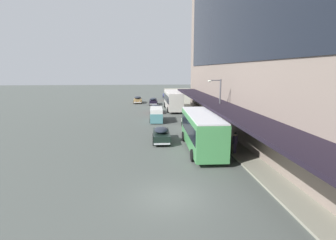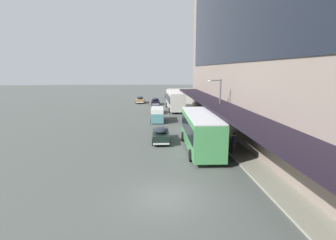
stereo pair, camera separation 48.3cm
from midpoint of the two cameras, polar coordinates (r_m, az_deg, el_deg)
name	(u,v)px [view 1 (the left image)]	position (r m, az deg, el deg)	size (l,w,h in m)	color
ground	(171,197)	(15.98, -0.31, -16.42)	(240.00, 240.00, 0.00)	#4D534E
transit_bus_kerbside_front	(173,99)	(48.57, 0.85, 4.51)	(2.84, 10.35, 3.45)	beige
transit_bus_kerbside_rear	(202,130)	(24.17, 6.77, -2.08)	(2.99, 9.62, 3.41)	#459150
sedan_lead_mid	(168,97)	(64.05, -0.22, 4.99)	(1.94, 4.88, 1.66)	#B6150F
sedan_oncoming_rear	(138,100)	(59.63, -6.84, 4.42)	(1.94, 4.65, 1.52)	olive
sedan_oncoming_front	(161,134)	(27.01, -1.98, -3.16)	(1.88, 4.38, 1.61)	black
sedan_second_near	(155,109)	(45.50, -3.05, 2.49)	(1.89, 4.33, 1.47)	#A51A21
sedan_lead_near	(153,101)	(56.41, -3.45, 4.12)	(1.88, 4.38, 1.52)	black
sedan_trailing_near	(167,95)	(69.76, -0.48, 5.44)	(1.91, 5.05, 1.58)	navy
sedan_trailing_mid	(190,122)	(33.31, 4.38, -0.54)	(1.78, 4.37, 1.59)	beige
vw_van	(156,114)	(37.80, -2.92, 1.34)	(2.02, 4.61, 1.96)	teal
pedestrian_at_kerb	(235,142)	(23.51, 13.84, -4.63)	(0.52, 0.43, 1.86)	#2C253D
street_lamp	(218,103)	(28.86, 10.40, 3.65)	(1.50, 0.28, 6.20)	#4C4C51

